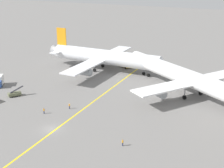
{
  "coord_description": "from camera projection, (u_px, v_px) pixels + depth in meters",
  "views": [
    {
      "loc": [
        45.34,
        -56.32,
        36.79
      ],
      "look_at": [
        3.34,
        26.95,
        4.0
      ],
      "focal_mm": 50.92,
      "sensor_mm": 36.0,
      "label": 1
    }
  ],
  "objects": [
    {
      "name": "taxiway_stripe",
      "position": [
        76.0,
        115.0,
        86.99
      ],
      "size": [
        4.44,
        119.95,
        0.01
      ],
      "primitive_type": "cube",
      "rotation": [
        0.0,
        0.0,
        0.03
      ],
      "color": "yellow",
      "rests_on": "ground"
    },
    {
      "name": "ground_crew_marshaller_foreground",
      "position": [
        69.0,
        106.0,
        90.56
      ],
      "size": [
        0.5,
        0.36,
        1.62
      ],
      "color": "#2D3351",
      "rests_on": "ground"
    },
    {
      "name": "ground_crew_wing_walker_right",
      "position": [
        44.0,
        111.0,
        87.38
      ],
      "size": [
        0.48,
        0.36,
        1.62
      ],
      "color": "#2D3351",
      "rests_on": "ground"
    },
    {
      "name": "airliner_being_pushed",
      "position": [
        187.0,
        78.0,
        100.03
      ],
      "size": [
        53.81,
        39.19,
        16.43
      ],
      "color": "white",
      "rests_on": "ground"
    },
    {
      "name": "gse_belt_loader_portside",
      "position": [
        15.0,
        94.0,
        99.81
      ],
      "size": [
        3.77,
        4.78,
        3.02
      ],
      "color": "#666B4C",
      "rests_on": "ground"
    },
    {
      "name": "ground_crew_ramp_agent_by_cones",
      "position": [
        123.0,
        143.0,
        71.11
      ],
      "size": [
        0.36,
        0.36,
        1.58
      ],
      "color": "#2D3351",
      "rests_on": "ground"
    },
    {
      "name": "pushback_tug",
      "position": [
        125.0,
        64.0,
        130.12
      ],
      "size": [
        8.49,
        5.52,
        2.96
      ],
      "color": "gold",
      "rests_on": "ground"
    },
    {
      "name": "ground_plane",
      "position": [
        51.0,
        129.0,
        78.9
      ],
      "size": [
        600.0,
        600.0,
        0.0
      ],
      "primitive_type": "plane",
      "color": "slate"
    },
    {
      "name": "airliner_at_gate_left",
      "position": [
        105.0,
        57.0,
        124.51
      ],
      "size": [
        50.23,
        47.09,
        15.44
      ],
      "color": "white",
      "rests_on": "ground"
    }
  ]
}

